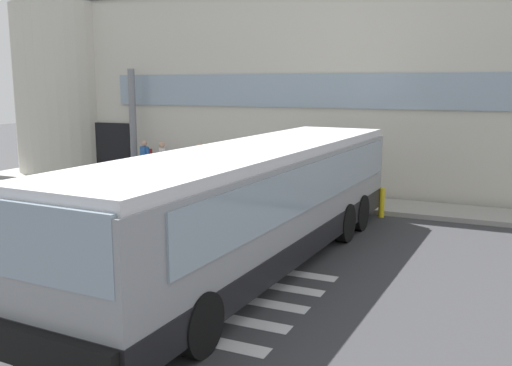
{
  "coord_description": "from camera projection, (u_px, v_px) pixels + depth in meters",
  "views": [
    {
      "loc": [
        7.33,
        -13.28,
        4.04
      ],
      "look_at": [
        1.36,
        -0.25,
        1.5
      ],
      "focal_mm": 39.33,
      "sensor_mm": 36.0,
      "label": 1
    }
  ],
  "objects": [
    {
      "name": "bus_main_foreground",
      "position": [
        255.0,
        208.0,
        12.41
      ],
      "size": [
        3.49,
        12.26,
        2.7
      ],
      "color": "gray",
      "rests_on": "ground"
    },
    {
      "name": "boarding_curb",
      "position": [
        280.0,
        197.0,
        19.88
      ],
      "size": [
        27.4,
        2.0,
        0.15
      ],
      "primitive_type": "cube",
      "color": "#9E9B93",
      "rests_on": "ground"
    },
    {
      "name": "ground_plane",
      "position": [
        215.0,
        231.0,
        15.6
      ],
      "size": [
        80.0,
        90.0,
        0.02
      ],
      "primitive_type": "cube",
      "color": "#353538",
      "rests_on": "ground"
    },
    {
      "name": "entry_support_column",
      "position": [
        133.0,
        125.0,
        22.77
      ],
      "size": [
        0.28,
        0.28,
        4.49
      ],
      "primitive_type": "cylinder",
      "color": "slate",
      "rests_on": "boarding_curb"
    },
    {
      "name": "safety_bollard_yellow",
      "position": [
        382.0,
        203.0,
        17.17
      ],
      "size": [
        0.18,
        0.18,
        0.9
      ],
      "primitive_type": "cylinder",
      "color": "yellow",
      "rests_on": "ground"
    },
    {
      "name": "passenger_at_curb_edge",
      "position": [
        200.0,
        163.0,
        21.3
      ],
      "size": [
        0.44,
        0.45,
        1.68
      ],
      "color": "#4C4233",
      "rests_on": "boarding_curb"
    },
    {
      "name": "passenger_near_column",
      "position": [
        146.0,
        158.0,
        22.35
      ],
      "size": [
        0.53,
        0.48,
        1.68
      ],
      "color": "#1E2338",
      "rests_on": "boarding_curb"
    },
    {
      "name": "bay_paint_stripes",
      "position": [
        202.0,
        292.0,
        11.01
      ],
      "size": [
        4.4,
        3.96,
        0.01
      ],
      "color": "silver",
      "rests_on": "ground"
    },
    {
      "name": "terminal_building",
      "position": [
        323.0,
        88.0,
        25.64
      ],
      "size": [
        25.2,
        13.8,
        7.75
      ],
      "color": "beige",
      "rests_on": "ground"
    },
    {
      "name": "passenger_by_doorway",
      "position": [
        162.0,
        161.0,
        21.93
      ],
      "size": [
        0.4,
        0.5,
        1.68
      ],
      "color": "#1E2338",
      "rests_on": "boarding_curb"
    }
  ]
}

